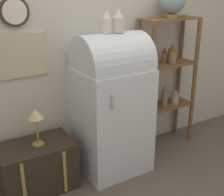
{
  "coord_description": "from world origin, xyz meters",
  "views": [
    {
      "loc": [
        -1.56,
        -2.31,
        1.95
      ],
      "look_at": [
        0.0,
        0.24,
        0.81
      ],
      "focal_mm": 50.0,
      "sensor_mm": 36.0,
      "label": 1
    }
  ],
  "objects_px": {
    "suitcase_trunk": "(37,167)",
    "desk_lamp": "(36,117)",
    "globe": "(173,1)",
    "vase_left": "(106,22)",
    "refrigerator": "(112,102)",
    "vase_center": "(118,22)"
  },
  "relations": [
    {
      "from": "suitcase_trunk",
      "to": "vase_center",
      "type": "bearing_deg",
      "value": -3.88
    },
    {
      "from": "vase_left",
      "to": "suitcase_trunk",
      "type": "bearing_deg",
      "value": 176.32
    },
    {
      "from": "suitcase_trunk",
      "to": "vase_left",
      "type": "relative_size",
      "value": 3.31
    },
    {
      "from": "vase_center",
      "to": "vase_left",
      "type": "bearing_deg",
      "value": 174.88
    },
    {
      "from": "vase_left",
      "to": "refrigerator",
      "type": "bearing_deg",
      "value": 0.05
    },
    {
      "from": "refrigerator",
      "to": "vase_left",
      "type": "distance_m",
      "value": 0.81
    },
    {
      "from": "vase_center",
      "to": "desk_lamp",
      "type": "height_order",
      "value": "vase_center"
    },
    {
      "from": "globe",
      "to": "vase_center",
      "type": "distance_m",
      "value": 0.81
    },
    {
      "from": "refrigerator",
      "to": "globe",
      "type": "distance_m",
      "value": 1.29
    },
    {
      "from": "refrigerator",
      "to": "suitcase_trunk",
      "type": "height_order",
      "value": "refrigerator"
    },
    {
      "from": "suitcase_trunk",
      "to": "desk_lamp",
      "type": "xyz_separation_m",
      "value": [
        0.03,
        -0.02,
        0.53
      ]
    },
    {
      "from": "refrigerator",
      "to": "globe",
      "type": "bearing_deg",
      "value": 8.31
    },
    {
      "from": "refrigerator",
      "to": "desk_lamp",
      "type": "height_order",
      "value": "refrigerator"
    },
    {
      "from": "refrigerator",
      "to": "vase_center",
      "type": "bearing_deg",
      "value": -9.7
    },
    {
      "from": "vase_left",
      "to": "desk_lamp",
      "type": "xyz_separation_m",
      "value": [
        -0.74,
        0.03,
        -0.8
      ]
    },
    {
      "from": "suitcase_trunk",
      "to": "globe",
      "type": "xyz_separation_m",
      "value": [
        1.68,
        0.07,
        1.49
      ]
    },
    {
      "from": "globe",
      "to": "vase_left",
      "type": "bearing_deg",
      "value": -172.22
    },
    {
      "from": "suitcase_trunk",
      "to": "globe",
      "type": "height_order",
      "value": "globe"
    },
    {
      "from": "refrigerator",
      "to": "vase_left",
      "type": "bearing_deg",
      "value": -179.95
    },
    {
      "from": "vase_left",
      "to": "vase_center",
      "type": "height_order",
      "value": "vase_center"
    },
    {
      "from": "vase_center",
      "to": "globe",
      "type": "bearing_deg",
      "value": 9.79
    },
    {
      "from": "desk_lamp",
      "to": "vase_left",
      "type": "bearing_deg",
      "value": -2.46
    }
  ]
}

